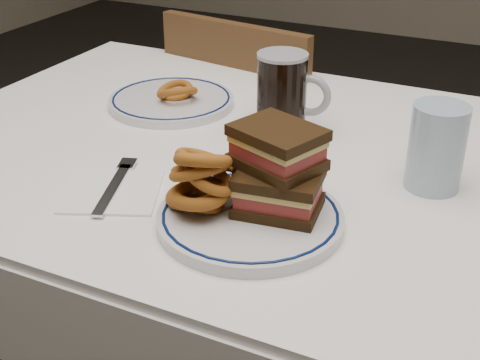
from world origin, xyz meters
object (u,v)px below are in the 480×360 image
at_px(main_plate, 250,218).
at_px(beer_mug, 283,94).
at_px(reuben_sandwich, 278,170).
at_px(chair_far, 259,161).
at_px(far_plate, 171,101).

bearing_deg(main_plate, beer_mug, 104.72).
bearing_deg(main_plate, reuben_sandwich, 51.10).
relative_size(chair_far, far_plate, 3.47).
xyz_separation_m(main_plate, far_plate, (-0.33, 0.34, -0.00)).
relative_size(chair_far, reuben_sandwich, 6.05).
height_order(reuben_sandwich, far_plate, reuben_sandwich).
xyz_separation_m(main_plate, beer_mug, (-0.08, 0.31, 0.06)).
bearing_deg(chair_far, beer_mug, -60.85).
distance_m(main_plate, far_plate, 0.47).
relative_size(beer_mug, far_plate, 0.60).
bearing_deg(reuben_sandwich, beer_mug, 111.21).
bearing_deg(chair_far, main_plate, -66.63).
bearing_deg(beer_mug, far_plate, 173.01).
bearing_deg(chair_far, reuben_sandwich, -63.89).
bearing_deg(far_plate, reuben_sandwich, -40.59).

